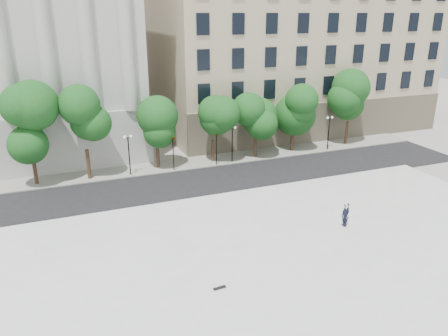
{
  "coord_description": "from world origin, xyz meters",
  "views": [
    {
      "loc": [
        -11.46,
        -18.94,
        15.42
      ],
      "look_at": [
        0.03,
        10.0,
        4.32
      ],
      "focal_mm": 35.0,
      "sensor_mm": 36.0,
      "label": 1
    }
  ],
  "objects": [
    {
      "name": "ground",
      "position": [
        0.0,
        0.0,
        0.0
      ],
      "size": [
        160.0,
        160.0,
        0.0
      ],
      "primitive_type": "plane",
      "color": "#AFADA5",
      "rests_on": "ground"
    },
    {
      "name": "plaza",
      "position": [
        0.0,
        3.0,
        0.23
      ],
      "size": [
        44.0,
        22.0,
        0.45
      ],
      "primitive_type": "cube",
      "color": "white",
      "rests_on": "ground"
    },
    {
      "name": "street",
      "position": [
        0.0,
        18.0,
        0.01
      ],
      "size": [
        60.0,
        8.0,
        0.02
      ],
      "primitive_type": "cube",
      "color": "black",
      "rests_on": "ground"
    },
    {
      "name": "far_sidewalk",
      "position": [
        0.0,
        24.0,
        0.06
      ],
      "size": [
        60.0,
        4.0,
        0.12
      ],
      "primitive_type": "cube",
      "color": "gray",
      "rests_on": "ground"
    },
    {
      "name": "building_east",
      "position": [
        20.0,
        38.91,
        11.14
      ],
      "size": [
        36.0,
        26.15,
        23.0
      ],
      "color": "tan",
      "rests_on": "ground"
    },
    {
      "name": "traffic_light_west",
      "position": [
        -0.65,
        22.3,
        3.73
      ],
      "size": [
        0.83,
        1.86,
        4.23
      ],
      "color": "black",
      "rests_on": "ground"
    },
    {
      "name": "traffic_light_east",
      "position": [
        4.03,
        22.3,
        3.77
      ],
      "size": [
        0.7,
        1.97,
        4.28
      ],
      "color": "black",
      "rests_on": "ground"
    },
    {
      "name": "person_lying",
      "position": [
        7.6,
        4.79,
        0.69
      ],
      "size": [
        0.67,
        1.8,
        0.49
      ],
      "primitive_type": "imported",
      "rotation": [
        -1.54,
        0.0,
        0.01
      ],
      "color": "black",
      "rests_on": "plaza"
    },
    {
      "name": "skateboard",
      "position": [
        -3.84,
        0.97,
        0.49
      ],
      "size": [
        0.77,
        0.26,
        0.08
      ],
      "primitive_type": "cube",
      "rotation": [
        0.0,
        0.0,
        0.08
      ],
      "color": "black",
      "rests_on": "plaza"
    },
    {
      "name": "street_trees",
      "position": [
        3.39,
        23.56,
        5.16
      ],
      "size": [
        39.77,
        5.14,
        7.95
      ],
      "color": "#382619",
      "rests_on": "ground"
    },
    {
      "name": "lamp_posts",
      "position": [
        0.05,
        22.6,
        2.84
      ],
      "size": [
        38.15,
        0.28,
        4.19
      ],
      "color": "black",
      "rests_on": "ground"
    }
  ]
}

